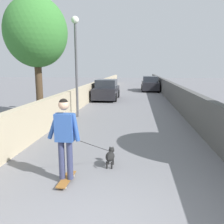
% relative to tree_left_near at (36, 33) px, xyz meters
% --- Properties ---
extents(ground_plane, '(80.00, 80.00, 0.00)m').
position_rel_tree_left_near_xyz_m(ground_plane, '(6.50, -3.91, -3.93)').
color(ground_plane, slate).
extents(wall_left, '(48.00, 0.30, 1.25)m').
position_rel_tree_left_near_xyz_m(wall_left, '(4.50, -0.91, -3.31)').
color(wall_left, tan).
rests_on(wall_left, ground).
extents(fence_right, '(48.00, 0.30, 1.38)m').
position_rel_tree_left_near_xyz_m(fence_right, '(4.50, -6.91, -3.24)').
color(fence_right, '#4C4C4C').
rests_on(fence_right, ground).
extents(tree_left_near, '(2.73, 2.73, 5.48)m').
position_rel_tree_left_near_xyz_m(tree_left_near, '(0.00, 0.00, 0.00)').
color(tree_left_near, '#473523').
rests_on(tree_left_near, ground).
extents(lamp_post, '(0.36, 0.36, 4.83)m').
position_rel_tree_left_near_xyz_m(lamp_post, '(1.11, -1.46, -0.68)').
color(lamp_post, '#4C4C51').
rests_on(lamp_post, ground).
extents(skateboard, '(0.81, 0.23, 0.08)m').
position_rel_tree_left_near_xyz_m(skateboard, '(-5.66, -2.95, -3.86)').
color(skateboard, brown).
rests_on(skateboard, ground).
extents(person_skateboarder, '(0.23, 0.71, 1.75)m').
position_rel_tree_left_near_xyz_m(person_skateboarder, '(-5.66, -2.95, -2.82)').
color(person_skateboarder, '#333859').
rests_on(person_skateboarder, skateboard).
extents(dog, '(1.26, 0.97, 1.06)m').
position_rel_tree_left_near_xyz_m(dog, '(-4.72, -3.80, -3.66)').
color(dog, black).
rests_on(dog, ground).
extents(car_near, '(3.96, 1.80, 1.54)m').
position_rel_tree_left_near_xyz_m(car_near, '(7.74, -2.06, -3.22)').
color(car_near, black).
rests_on(car_near, ground).
extents(car_far, '(4.11, 1.80, 1.54)m').
position_rel_tree_left_near_xyz_m(car_far, '(14.96, -5.76, -3.22)').
color(car_far, black).
rests_on(car_far, ground).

